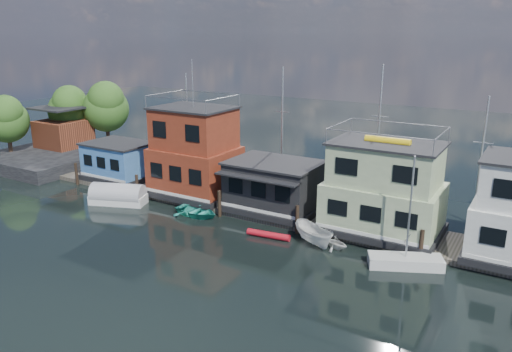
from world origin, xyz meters
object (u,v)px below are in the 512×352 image
Objects in this scene: tarp_runabout at (118,196)px; dinghy_white at (336,243)px; red_kayak at (268,235)px; houseboat_green at (384,190)px; houseboat_red at (195,154)px; houseboat_blue at (119,161)px; houseboat_dark at (274,186)px; day_sailer at (405,261)px; dinghy_teal at (197,211)px; motorboat at (314,235)px.

dinghy_white is at bearing -17.86° from tarp_runabout.
houseboat_green is at bearing 26.87° from red_kayak.
houseboat_red is at bearing -180.00° from houseboat_green.
houseboat_blue reaches higher than red_kayak.
day_sailer is at bearing -19.13° from houseboat_dark.
red_kayak is 0.45× the size of day_sailer.
day_sailer is at bearing -88.85° from dinghy_teal.
dinghy_white reaches higher than red_kayak.
tarp_runabout is (-14.98, -0.17, 0.49)m from red_kayak.
houseboat_blue is 6.78m from tarp_runabout.
houseboat_red is 7.63m from tarp_runabout.
houseboat_dark is 1.89× the size of dinghy_teal.
motorboat is at bearing -18.35° from tarp_runabout.
houseboat_blue is at bearing 179.94° from houseboat_dark.
red_kayak is 7.30m from dinghy_teal.
day_sailer reaches higher than dinghy_white.
day_sailer is at bearing -4.03° from red_kayak.
dinghy_teal reaches higher than red_kayak.
dinghy_teal is (-10.65, 0.42, -0.37)m from motorboat.
houseboat_green reaches higher than tarp_runabout.
red_kayak is (19.57, -4.60, -1.96)m from houseboat_blue.
houseboat_blue reaches higher than dinghy_teal.
houseboat_red is at bearing 104.94° from motorboat.
houseboat_dark is at bearing -179.88° from houseboat_green.
dinghy_teal is (12.33, -3.67, -1.80)m from houseboat_blue.
houseboat_dark is 1.01× the size of day_sailer.
houseboat_blue reaches higher than dinghy_white.
dinghy_teal is (7.73, 1.10, -0.32)m from tarp_runabout.
houseboat_green is 1.15× the size of day_sailer.
houseboat_green is (17.00, 0.00, -0.55)m from houseboat_red.
motorboat is at bearing -10.09° from houseboat_blue.
houseboat_dark is at bearing -0.14° from houseboat_red.
dinghy_white is (12.23, -0.19, 0.07)m from dinghy_teal.
dinghy_teal is (-14.17, -3.67, -3.15)m from houseboat_green.
motorboat is at bearing 115.73° from dinghy_white.
houseboat_blue is at bearing -180.00° from houseboat_green.
motorboat is (-3.52, -4.09, -2.78)m from houseboat_green.
houseboat_blue is at bearing 113.49° from tarp_runabout.
motorboat is 6.42m from day_sailer.
red_kayak is at bearing 157.85° from day_sailer.
houseboat_dark is at bearing 136.07° from day_sailer.
day_sailer reaches higher than motorboat.
houseboat_green reaches higher than dinghy_white.
houseboat_dark is 6.64m from dinghy_teal.
houseboat_green reaches higher than houseboat_dark.
houseboat_dark is 12.73m from day_sailer.
tarp_runabout is at bearing -159.81° from houseboat_dark.
motorboat is at bearing -130.75° from houseboat_green.
houseboat_dark is at bearing -52.06° from dinghy_teal.
motorboat is at bearing 1.77° from red_kayak.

